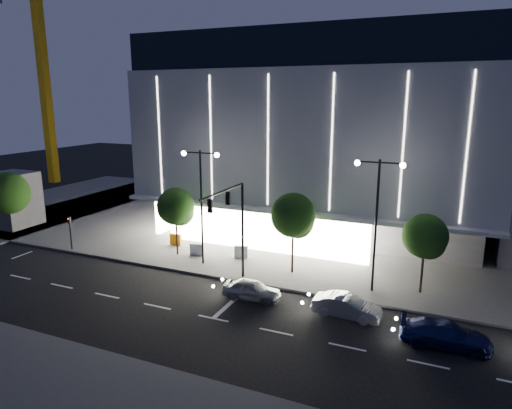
{
  "coord_description": "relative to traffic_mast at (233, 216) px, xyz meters",
  "views": [
    {
      "loc": [
        14.2,
        -23.22,
        12.8
      ],
      "look_at": [
        1.02,
        7.13,
        5.0
      ],
      "focal_mm": 32.0,
      "sensor_mm": 36.0,
      "label": 1
    }
  ],
  "objects": [
    {
      "name": "museum",
      "position": [
        1.98,
        18.97,
        4.25
      ],
      "size": [
        30.0,
        25.8,
        18.0
      ],
      "color": "#4C4C51",
      "rests_on": "ground"
    },
    {
      "name": "street_lamp_west",
      "position": [
        -4.0,
        2.66,
        0.93
      ],
      "size": [
        3.16,
        0.36,
        9.0
      ],
      "color": "black",
      "rests_on": "ground"
    },
    {
      "name": "ground",
      "position": [
        -1.0,
        -3.34,
        -5.03
      ],
      "size": [
        160.0,
        160.0,
        0.0
      ],
      "primitive_type": "plane",
      "color": "black",
      "rests_on": "ground"
    },
    {
      "name": "tree_right",
      "position": [
        12.03,
        3.68,
        -1.14
      ],
      "size": [
        2.91,
        2.91,
        5.51
      ],
      "color": "black",
      "rests_on": "ground"
    },
    {
      "name": "ped_signal_far",
      "position": [
        -16.0,
        1.16,
        -3.14
      ],
      "size": [
        0.22,
        0.24,
        3.0
      ],
      "color": "black",
      "rests_on": "ground"
    },
    {
      "name": "car_third",
      "position": [
        13.68,
        -2.67,
        -4.35
      ],
      "size": [
        4.74,
        2.17,
        1.35
      ],
      "primitive_type": "imported",
      "rotation": [
        0.0,
        0.0,
        1.63
      ],
      "color": "#151B52",
      "rests_on": "ground"
    },
    {
      "name": "sidewalk_west",
      "position": [
        -31.0,
        6.66,
        -4.95
      ],
      "size": [
        16.0,
        50.0,
        0.15
      ],
      "primitive_type": "cube",
      "color": "#474747",
      "rests_on": "ground"
    },
    {
      "name": "barrier_b",
      "position": [
        -5.42,
        4.05,
        -4.38
      ],
      "size": [
        1.12,
        0.39,
        1.0
      ],
      "primitive_type": "cube",
      "rotation": [
        0.0,
        0.0,
        0.13
      ],
      "color": "silver",
      "rests_on": "sidewalk_museum"
    },
    {
      "name": "street_lamp_east",
      "position": [
        9.0,
        2.66,
        0.93
      ],
      "size": [
        3.16,
        0.36,
        9.0
      ],
      "color": "black",
      "rests_on": "ground"
    },
    {
      "name": "car_second",
      "position": [
        8.2,
        -1.48,
        -4.36
      ],
      "size": [
        4.11,
        1.59,
        1.33
      ],
      "primitive_type": "imported",
      "rotation": [
        0.0,
        0.0,
        1.53
      ],
      "color": "#B8BAC1",
      "rests_on": "ground"
    },
    {
      "name": "car_lead",
      "position": [
        2.0,
        -1.45,
        -4.38
      ],
      "size": [
        3.87,
        1.7,
        1.3
      ],
      "primitive_type": "imported",
      "rotation": [
        0.0,
        0.0,
        1.61
      ],
      "color": "#96989D",
      "rests_on": "ground"
    },
    {
      "name": "tower_crane",
      "position": [
        -41.92,
        24.66,
        15.48
      ],
      "size": [
        32.0,
        2.0,
        28.5
      ],
      "color": "gold",
      "rests_on": "ground"
    },
    {
      "name": "barrier_a",
      "position": [
        -8.46,
        5.63,
        -4.38
      ],
      "size": [
        1.11,
        0.29,
        1.0
      ],
      "primitive_type": "cube",
      "rotation": [
        0.0,
        0.0,
        -0.04
      ],
      "color": "orange",
      "rests_on": "sidewalk_museum"
    },
    {
      "name": "tree_mid",
      "position": [
        3.03,
        3.68,
        -0.69
      ],
      "size": [
        3.25,
        3.25,
        6.15
      ],
      "color": "black",
      "rests_on": "ground"
    },
    {
      "name": "barrier_d",
      "position": [
        -1.81,
        4.99,
        -4.38
      ],
      "size": [
        1.12,
        0.58,
        1.0
      ],
      "primitive_type": "cube",
      "rotation": [
        0.0,
        0.0,
        0.31
      ],
      "color": "silver",
      "rests_on": "sidewalk_museum"
    },
    {
      "name": "tree_left",
      "position": [
        -6.97,
        3.68,
        -0.99
      ],
      "size": [
        3.02,
        3.02,
        5.72
      ],
      "color": "black",
      "rests_on": "ground"
    },
    {
      "name": "sidewalk_museum",
      "position": [
        4.0,
        20.66,
        -4.95
      ],
      "size": [
        70.0,
        40.0,
        0.15
      ],
      "primitive_type": "cube",
      "color": "#474747",
      "rests_on": "ground"
    },
    {
      "name": "traffic_mast",
      "position": [
        0.0,
        0.0,
        0.0
      ],
      "size": [
        0.33,
        5.89,
        7.07
      ],
      "color": "black",
      "rests_on": "ground"
    }
  ]
}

